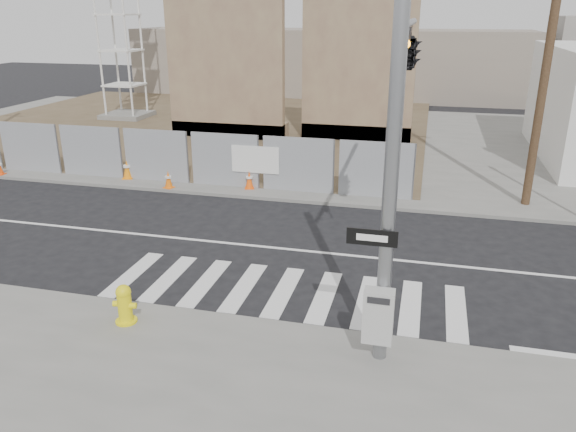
% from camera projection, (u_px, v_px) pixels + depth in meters
% --- Properties ---
extents(ground, '(100.00, 100.00, 0.00)m').
position_uv_depth(ground, '(306.00, 251.00, 15.76)').
color(ground, black).
rests_on(ground, ground).
extents(sidewalk_far, '(50.00, 20.00, 0.12)m').
position_uv_depth(sidewalk_far, '(365.00, 142.00, 28.48)').
color(sidewalk_far, slate).
rests_on(sidewalk_far, ground).
extents(signal_pole, '(0.96, 5.87, 7.00)m').
position_uv_depth(signal_pole, '(404.00, 91.00, 11.68)').
color(signal_pole, gray).
rests_on(signal_pole, sidewalk_near).
extents(chain_link_fence, '(24.60, 0.04, 2.00)m').
position_uv_depth(chain_link_fence, '(87.00, 151.00, 22.21)').
color(chain_link_fence, gray).
rests_on(chain_link_fence, sidewalk_far).
extents(concrete_wall_left, '(6.00, 1.30, 8.00)m').
position_uv_depth(concrete_wall_left, '(226.00, 73.00, 28.10)').
color(concrete_wall_left, brown).
rests_on(concrete_wall_left, sidewalk_far).
extents(concrete_wall_right, '(5.50, 1.30, 8.00)m').
position_uv_depth(concrete_wall_right, '(358.00, 75.00, 27.53)').
color(concrete_wall_right, brown).
rests_on(concrete_wall_right, sidewalk_far).
extents(utility_pole_right, '(1.60, 0.28, 10.00)m').
position_uv_depth(utility_pole_right, '(549.00, 50.00, 17.48)').
color(utility_pole_right, '#4E3824').
rests_on(utility_pole_right, sidewalk_far).
extents(fire_hydrant, '(0.55, 0.55, 0.87)m').
position_uv_depth(fire_hydrant, '(125.00, 304.00, 11.81)').
color(fire_hydrant, yellow).
rests_on(fire_hydrant, sidewalk_near).
extents(traffic_cone_b, '(0.47, 0.47, 0.77)m').
position_uv_depth(traffic_cone_b, '(127.00, 169.00, 22.03)').
color(traffic_cone_b, orange).
rests_on(traffic_cone_b, sidewalk_far).
extents(traffic_cone_c, '(0.42, 0.42, 0.65)m').
position_uv_depth(traffic_cone_c, '(168.00, 180.00, 20.86)').
color(traffic_cone_c, orange).
rests_on(traffic_cone_c, sidewalk_far).
extents(traffic_cone_d, '(0.42, 0.42, 0.66)m').
position_uv_depth(traffic_cone_d, '(249.00, 180.00, 20.81)').
color(traffic_cone_d, '#FE560D').
rests_on(traffic_cone_d, sidewalk_far).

